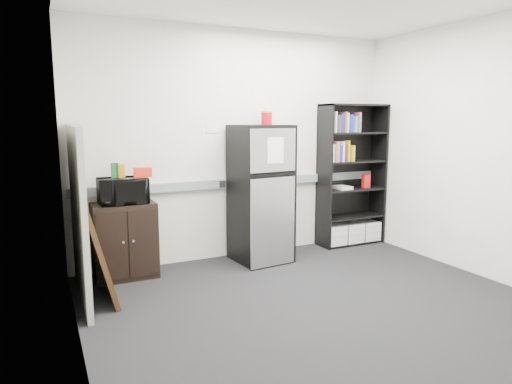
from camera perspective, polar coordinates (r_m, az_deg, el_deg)
floor at (r=4.29m, az=7.75°, el=-13.77°), size 4.00×4.00×0.00m
wall_back at (r=5.50m, az=-2.04°, el=5.87°), size 4.00×0.02×2.70m
wall_right at (r=5.34m, az=26.40°, el=4.83°), size 0.02×3.50×2.70m
wall_left at (r=3.31m, az=-22.11°, el=3.05°), size 0.02×3.50×2.70m
electrical_raceway at (r=5.52m, az=-1.89°, el=1.19°), size 3.92×0.05×0.10m
wall_note at (r=5.36m, az=-5.49°, el=7.89°), size 0.14×0.00×0.10m
bookshelf at (r=6.16m, az=11.85°, el=1.95°), size 0.90×0.34×1.85m
cubicle_partition at (r=4.46m, az=-21.32°, el=-2.50°), size 0.06×1.30×1.62m
cabinet at (r=5.01m, az=-16.08°, el=-5.85°), size 0.64×0.43×0.80m
microwave at (r=4.89m, az=-16.32°, el=0.15°), size 0.49×0.34×0.27m
snack_box_a at (r=4.88m, az=-17.27°, el=2.57°), size 0.07×0.05×0.15m
snack_box_b at (r=4.88m, az=-17.24°, el=2.57°), size 0.07×0.06×0.15m
snack_box_c at (r=4.89m, az=-16.50°, el=2.56°), size 0.08×0.07×0.14m
snack_bag at (r=4.88m, az=-13.99°, el=2.41°), size 0.19×0.12×0.10m
refrigerator at (r=5.32m, az=0.63°, el=-0.23°), size 0.65×0.68×1.60m
coffee_can at (r=5.42m, az=1.33°, el=9.36°), size 0.13×0.13×0.18m
framed_poster at (r=4.46m, az=-19.31°, el=-6.48°), size 0.28×0.78×0.98m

